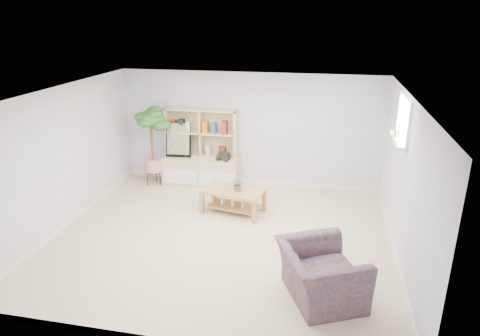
% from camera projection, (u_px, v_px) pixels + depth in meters
% --- Properties ---
extents(floor, '(5.50, 5.00, 0.01)m').
position_uv_depth(floor, '(221.00, 238.00, 7.10)').
color(floor, beige).
rests_on(floor, ground).
extents(ceiling, '(5.50, 5.00, 0.01)m').
position_uv_depth(ceiling, '(219.00, 94.00, 6.28)').
color(ceiling, silver).
rests_on(ceiling, walls).
extents(walls, '(5.51, 5.01, 2.40)m').
position_uv_depth(walls, '(220.00, 170.00, 6.69)').
color(walls, silver).
rests_on(walls, floor).
extents(baseboard, '(5.50, 5.00, 0.10)m').
position_uv_depth(baseboard, '(221.00, 235.00, 7.08)').
color(baseboard, white).
rests_on(baseboard, floor).
extents(window, '(0.10, 0.98, 0.68)m').
position_uv_depth(window, '(404.00, 120.00, 6.45)').
color(window, '#BFDAFA').
rests_on(window, walls).
extents(window_sill, '(0.14, 1.00, 0.04)m').
position_uv_depth(window_sill, '(398.00, 140.00, 6.57)').
color(window_sill, white).
rests_on(window_sill, walls).
extents(storage_unit, '(1.64, 0.55, 1.64)m').
position_uv_depth(storage_unit, '(201.00, 148.00, 9.07)').
color(storage_unit, tan).
rests_on(storage_unit, floor).
extents(poster, '(0.55, 0.17, 0.75)m').
position_uv_depth(poster, '(178.00, 140.00, 9.06)').
color(poster, gold).
rests_on(poster, storage_unit).
extents(toy_truck, '(0.37, 0.28, 0.18)m').
position_uv_depth(toy_truck, '(224.00, 156.00, 8.91)').
color(toy_truck, black).
rests_on(toy_truck, storage_unit).
extents(coffee_table, '(1.20, 0.80, 0.45)m').
position_uv_depth(coffee_table, '(233.00, 201.00, 7.94)').
color(coffee_table, '#AA6D2F').
rests_on(coffee_table, floor).
extents(table_plant, '(0.30, 0.29, 0.26)m').
position_uv_depth(table_plant, '(238.00, 184.00, 7.77)').
color(table_plant, '#25762E').
rests_on(table_plant, coffee_table).
extents(floor_tree, '(0.80, 0.80, 1.70)m').
position_uv_depth(floor_tree, '(152.00, 147.00, 9.02)').
color(floor_tree, '#2A6D21').
rests_on(floor_tree, floor).
extents(armchair, '(1.32, 1.38, 0.80)m').
position_uv_depth(armchair, '(321.00, 271.00, 5.49)').
color(armchair, navy).
rests_on(armchair, floor).
extents(sill_plant, '(0.15, 0.13, 0.23)m').
position_uv_depth(sill_plant, '(398.00, 129.00, 6.63)').
color(sill_plant, '#2A6D21').
rests_on(sill_plant, window_sill).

